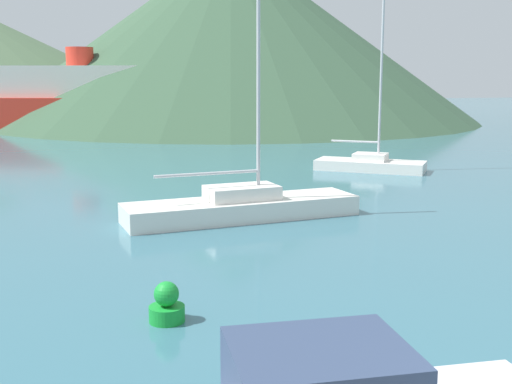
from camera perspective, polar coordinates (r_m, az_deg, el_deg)
sailboat_inner at (r=20.58m, az=-1.25°, el=-1.22°), size 7.78×3.05×7.66m
sailboat_middle at (r=31.59m, az=10.13°, el=2.70°), size 5.34×4.46×11.26m
ferry_distant at (r=57.90m, az=-15.22°, el=7.77°), size 36.85×17.75×6.97m
buoy_marker at (r=12.23m, az=-7.94°, el=-9.93°), size 0.67×0.67×0.77m
hill_central at (r=67.98m, az=-2.20°, el=13.95°), size 49.90×49.90×17.85m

